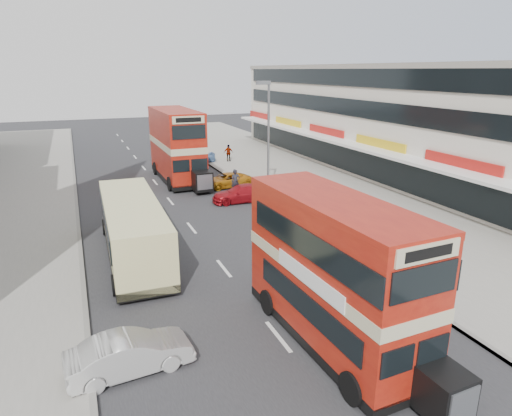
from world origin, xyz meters
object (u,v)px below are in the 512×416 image
bus_main (334,272)px  pedestrian_near (332,198)px  car_right_b (227,180)px  street_lamp (267,132)px  pedestrian_far (228,153)px  car_right_c (194,157)px  bus_second (177,145)px  coach (133,227)px  cyclist (236,189)px  car_right_a (241,194)px  car_left_front (130,354)px

bus_main → pedestrian_near: bus_main is taller
bus_main → car_right_b: size_ratio=2.23×
street_lamp → pedestrian_far: (1.70, 13.48, -3.82)m
bus_main → pedestrian_far: bus_main is taller
car_right_c → bus_second: bearing=-23.5°
bus_second → coach: bus_second is taller
car_right_b → car_right_c: 9.91m
pedestrian_far → cyclist: size_ratio=0.78×
street_lamp → car_right_a: (-1.93, 0.00, -4.19)m
bus_second → pedestrian_near: (6.85, -12.94, -1.84)m
bus_main → car_left_front: 6.84m
car_right_a → car_right_c: (0.36, 14.18, 0.09)m
car_right_c → cyclist: cyclist is taller
car_left_front → cyclist: size_ratio=1.78×
bus_main → bus_second: 24.86m
coach → pedestrian_far: bearing=61.3°
cyclist → car_right_b: bearing=87.4°
street_lamp → pedestrian_near: (2.28, -4.94, -3.68)m
cyclist → car_right_c: bearing=92.9°
bus_second → car_left_front: size_ratio=2.71×
car_right_b → car_right_c: size_ratio=0.98×
car_left_front → car_right_c: size_ratio=0.93×
pedestrian_near → cyclist: cyclist is taller
pedestrian_far → car_right_a: bearing=-103.3°
bus_main → car_right_b: bearing=-101.5°
bus_second → coach: size_ratio=1.02×
coach → car_right_b: 14.20m
coach → car_right_a: coach is taller
pedestrian_near → car_left_front: bearing=-1.5°
pedestrian_near → pedestrian_far: pedestrian_near is taller
pedestrian_far → street_lamp: bearing=-95.4°
coach → car_right_b: size_ratio=2.52×
pedestrian_far → cyclist: (-3.70, -12.47, -0.26)m
car_right_a → bus_main: bearing=-6.7°
coach → car_right_c: bearing=69.3°
coach → cyclist: coach is taller
cyclist → car_right_a: bearing=-81.4°
bus_main → coach: size_ratio=0.89×
pedestrian_far → cyclist: bearing=-104.8°
coach → car_right_a: (8.20, 7.03, -0.95)m
car_right_b → car_left_front: bearing=-33.9°
car_right_c → coach: bearing=-19.6°
bus_main → cyclist: (2.95, 17.86, -1.83)m
bus_main → pedestrian_near: size_ratio=4.61×
coach → car_right_a: 10.84m
car_left_front → bus_main: bearing=-103.0°
street_lamp → pedestrian_near: 6.57m
car_left_front → car_right_a: size_ratio=0.91×
car_right_a → coach: bearing=-45.9°
street_lamp → car_right_c: 14.84m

